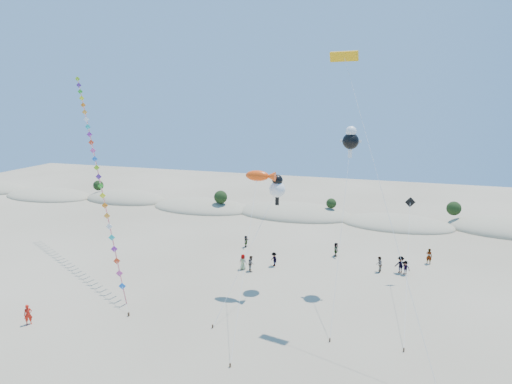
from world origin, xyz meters
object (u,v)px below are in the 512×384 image
(fish_kite, at_px, (260,176))
(flyer_foreground, at_px, (28,315))
(kite_train, at_px, (96,165))
(parafoil_kite, at_px, (346,62))

(fish_kite, height_order, flyer_foreground, fish_kite)
(kite_train, bearing_deg, parafoil_kite, -8.21)
(kite_train, height_order, flyer_foreground, kite_train)
(parafoil_kite, bearing_deg, fish_kite, 164.20)
(flyer_foreground, bearing_deg, fish_kite, -6.60)
(fish_kite, bearing_deg, kite_train, 174.86)
(kite_train, relative_size, fish_kite, 1.60)
(kite_train, height_order, fish_kite, kite_train)
(fish_kite, height_order, parafoil_kite, parafoil_kite)
(kite_train, xyz_separation_m, flyer_foreground, (3.11, -14.22, -10.36))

